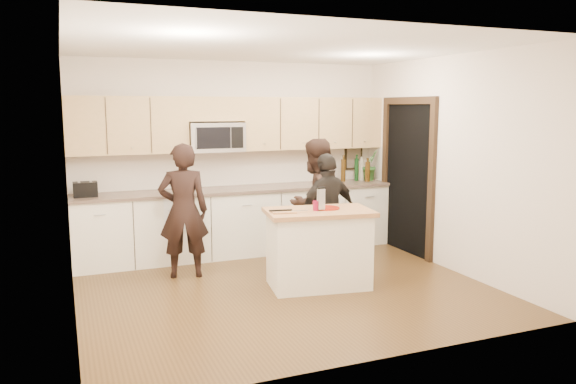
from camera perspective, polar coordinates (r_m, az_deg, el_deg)
name	(u,v)px	position (r m, az deg, el deg)	size (l,w,h in m)	color
floor	(285,288)	(6.53, -0.34, -9.75)	(4.50, 4.50, 0.00)	#533A1C
room_shell	(285,137)	(6.21, -0.35, 5.59)	(4.52, 4.02, 2.71)	beige
back_cabinetry	(241,221)	(7.95, -4.85, -2.93)	(4.50, 0.66, 0.94)	white
upper_cabinetry	(238,123)	(7.95, -5.05, 7.02)	(4.50, 0.33, 0.75)	tan
microwave	(216,137)	(7.83, -7.37, 5.55)	(0.76, 0.41, 0.40)	silver
doorway	(408,172)	(8.10, 12.07, 2.03)	(0.06, 1.25, 2.20)	black
framed_picture	(353,157)	(8.86, 6.66, 3.51)	(0.30, 0.03, 0.38)	black
dish_towel	(175,204)	(7.49, -11.41, -1.22)	(0.34, 0.60, 0.48)	white
island	(319,248)	(6.49, 3.13, -5.70)	(1.29, 0.87, 0.90)	white
red_plate	(326,208)	(6.49, 3.92, -1.62)	(0.31, 0.31, 0.02)	#9B1D0E
box_grater	(321,198)	(6.33, 3.38, -0.61)	(0.10, 0.06, 0.25)	silver
drink_glass	(316,206)	(6.35, 2.86, -1.40)	(0.07, 0.07, 0.11)	maroon
cutting_board	(284,212)	(6.21, -0.45, -2.04)	(0.26, 0.17, 0.02)	#B57F4B
tongs	(281,210)	(6.22, -0.76, -1.87)	(0.26, 0.03, 0.02)	black
knife	(300,211)	(6.22, 1.20, -1.90)	(0.19, 0.02, 0.01)	silver
toaster	(85,189)	(7.51, -19.90, 0.25)	(0.29, 0.20, 0.19)	black
bottle_cluster	(353,169)	(8.61, 6.59, 2.33)	(0.72, 0.29, 0.40)	black
orchid	(370,165)	(8.72, 8.35, 2.71)	(0.26, 0.21, 0.47)	#316B2B
woman_left	(184,211)	(6.90, -10.57, -1.89)	(0.60, 0.39, 1.64)	black
woman_center	(315,203)	(7.24, 2.75, -1.15)	(0.81, 0.63, 1.66)	black
woman_right	(328,212)	(7.08, 4.06, -2.08)	(0.88, 0.36, 1.49)	black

